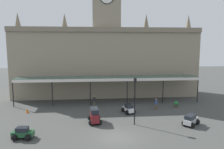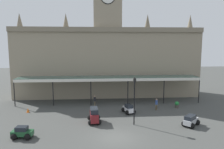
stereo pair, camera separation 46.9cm
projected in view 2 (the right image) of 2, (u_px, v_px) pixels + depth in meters
The scene contains 12 objects.
ground_plane at pixel (117, 137), 21.30m from camera, with size 140.00×140.00×0.00m, color #434542.
station_building at pixel (107, 57), 38.89m from camera, with size 32.71×6.29×21.32m.
entrance_canopy at pixel (109, 78), 33.98m from camera, with size 29.02×3.26×4.21m.
car_white_sedan at pixel (129, 109), 28.99m from camera, with size 1.87×2.22×1.19m.
car_green_sedan at pixel (22, 133), 21.12m from camera, with size 2.11×1.62×1.19m.
car_maroon_van at pixel (94, 116), 25.36m from camera, with size 1.71×2.46×1.77m.
car_silver_estate at pixel (191, 121), 24.35m from camera, with size 2.39×2.36×1.27m.
pedestrian_near_entrance at pixel (95, 101), 32.09m from camera, with size 0.34×0.39×1.67m.
pedestrian_beside_cars at pixel (156, 104), 30.28m from camera, with size 0.34×0.34×1.67m.
victorian_lamppost at pixel (134, 96), 24.28m from camera, with size 0.30×0.30×5.63m.
traffic_cone at pixel (28, 110), 29.29m from camera, with size 0.40×0.40×0.62m, color orange.
planter_by_canopy at pixel (177, 105), 31.44m from camera, with size 0.60×0.60×0.96m.
Camera 2 is at (-1.89, -20.17, 9.16)m, focal length 33.95 mm.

